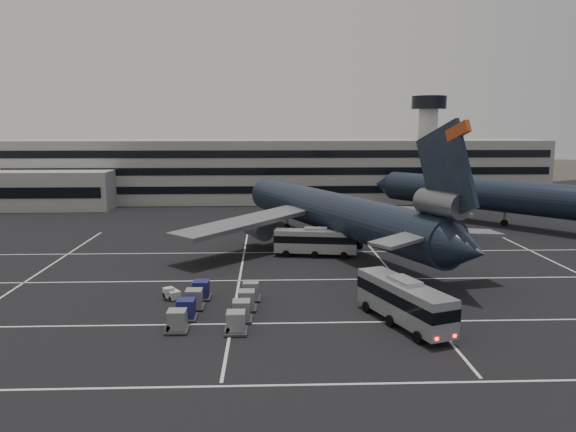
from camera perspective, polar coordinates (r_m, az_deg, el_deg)
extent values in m
plane|color=black|center=(60.22, 0.60, -7.56)|extent=(260.00, 260.00, 0.00)
cube|color=silver|center=(39.71, 2.19, -16.77)|extent=(90.00, 0.25, 0.01)
cube|color=silver|center=(50.74, 1.15, -10.82)|extent=(90.00, 0.25, 0.01)
cube|color=silver|center=(64.05, 0.43, -6.52)|extent=(90.00, 0.25, 0.01)
cube|color=silver|center=(77.61, -0.04, -3.71)|extent=(90.00, 0.25, 0.01)
cube|color=silver|center=(71.31, -24.64, -5.74)|extent=(0.25, 55.00, 0.01)
cube|color=silver|center=(66.00, -4.89, -6.08)|extent=(0.25, 55.00, 0.01)
cube|color=silver|center=(67.56, 10.63, -5.84)|extent=(0.25, 55.00, 0.01)
cube|color=silver|center=(75.49, 27.21, -5.12)|extent=(0.25, 55.00, 0.01)
cube|color=gray|center=(130.02, -0.92, 4.67)|extent=(120.00, 18.00, 14.00)
cube|color=black|center=(121.36, -0.82, 2.68)|extent=(118.00, 0.20, 1.60)
cube|color=black|center=(120.97, -0.83, 4.56)|extent=(118.00, 0.20, 1.60)
cube|color=black|center=(120.72, -0.83, 6.31)|extent=(118.00, 0.20, 1.60)
cube|color=gray|center=(127.41, -23.91, 2.42)|extent=(30.00, 10.00, 8.00)
cylinder|color=gray|center=(137.05, 13.94, 6.31)|extent=(4.40, 4.40, 22.00)
cylinder|color=black|center=(136.99, 14.13, 11.12)|extent=(8.00, 8.00, 3.00)
ellipsoid|color=#38332B|center=(236.31, -16.16, 2.11)|extent=(196.00, 140.00, 32.00)
ellipsoid|color=#38332B|center=(232.00, 5.99, 1.56)|extent=(252.00, 180.00, 44.00)
ellipsoid|color=#38332B|center=(255.37, 24.10, 2.52)|extent=(168.00, 120.00, 24.00)
cylinder|color=black|center=(79.48, 4.61, 0.39)|extent=(24.01, 46.34, 5.60)
cone|color=black|center=(102.81, -2.68, 2.43)|extent=(6.92, 6.34, 5.60)
cone|color=black|center=(58.43, 17.67, -3.26)|extent=(6.60, 6.58, 5.04)
cube|color=black|center=(59.92, 15.75, 4.30)|extent=(4.18, 8.91, 10.97)
cube|color=#A83D16|center=(58.61, 16.89, 8.26)|extent=(1.78, 3.19, 2.24)
cylinder|color=#595B60|center=(60.65, 15.30, 1.23)|extent=(4.84, 6.58, 2.70)
cube|color=slate|center=(59.01, 11.73, -2.30)|extent=(7.98, 6.94, 0.87)
cube|color=slate|center=(64.35, 17.73, -1.59)|extent=(7.98, 4.59, 0.87)
cube|color=slate|center=(76.09, -4.35, -0.62)|extent=(19.42, 19.47, 1.75)
cylinder|color=#595B60|center=(80.22, -3.10, -1.33)|extent=(4.64, 6.12, 2.70)
cube|color=slate|center=(88.04, 11.02, 0.58)|extent=(22.11, 5.94, 1.75)
cylinder|color=#595B60|center=(89.03, 8.29, -0.35)|extent=(4.64, 6.12, 2.70)
cylinder|color=slate|center=(93.42, -0.11, -0.11)|extent=(0.44, 0.44, 3.00)
cylinder|color=black|center=(93.70, -0.11, -1.11)|extent=(0.89, 1.21, 1.10)
cylinder|color=slate|center=(76.75, 3.25, -2.19)|extent=(0.44, 0.44, 3.00)
cylinder|color=black|center=(77.10, 3.24, -3.39)|extent=(0.89, 1.21, 1.10)
cylinder|color=slate|center=(79.96, 7.29, -1.79)|extent=(0.44, 0.44, 3.00)
cylinder|color=black|center=(80.29, 7.26, -2.94)|extent=(0.89, 1.21, 1.10)
cylinder|color=black|center=(103.99, 21.27, 1.88)|extent=(35.32, 40.23, 5.60)
cone|color=black|center=(117.83, 9.79, 3.18)|extent=(7.18, 7.05, 5.60)
cylinder|color=slate|center=(104.38, 21.17, 0.25)|extent=(0.44, 0.44, 3.00)
cylinder|color=black|center=(104.64, 21.12, -0.64)|extent=(1.09, 1.16, 1.10)
cube|color=#93959B|center=(50.71, 11.69, -8.42)|extent=(6.53, 11.98, 3.21)
cube|color=black|center=(50.59, 11.71, -8.00)|extent=(6.60, 12.05, 1.02)
cube|color=#93959B|center=(50.20, 11.76, -6.46)|extent=(2.70, 3.60, 0.37)
cylinder|color=black|center=(47.35, 13.07, -11.92)|extent=(0.67, 1.08, 1.03)
cylinder|color=black|center=(48.86, 15.69, -11.35)|extent=(0.67, 1.08, 1.03)
cylinder|color=black|center=(50.54, 10.35, -10.44)|extent=(0.67, 1.08, 1.03)
cylinder|color=black|center=(51.96, 12.88, -9.97)|extent=(0.67, 1.08, 1.03)
cylinder|color=black|center=(53.86, 7.97, -9.13)|extent=(0.67, 1.08, 1.03)
cylinder|color=black|center=(55.19, 10.41, -8.74)|extent=(0.67, 1.08, 1.03)
cube|color=#FF0C05|center=(46.12, 14.89, -11.98)|extent=(0.28, 0.17, 0.24)
cube|color=#FF0C05|center=(47.12, 16.59, -11.59)|extent=(0.28, 0.17, 0.24)
cube|color=#93959B|center=(75.11, 2.82, -2.57)|extent=(11.18, 4.15, 2.98)
cube|color=black|center=(75.03, 2.82, -2.30)|extent=(11.25, 4.22, 0.94)
cube|color=#93959B|center=(74.78, 2.83, -1.32)|extent=(3.19, 2.03, 0.35)
cylinder|color=black|center=(74.08, 5.70, -4.01)|extent=(0.99, 0.46, 0.95)
cylinder|color=black|center=(76.50, 5.74, -3.58)|extent=(0.99, 0.46, 0.95)
cylinder|color=black|center=(74.23, 2.74, -3.94)|extent=(0.99, 0.46, 0.95)
cylinder|color=black|center=(76.65, 2.87, -3.52)|extent=(0.99, 0.46, 0.95)
cylinder|color=black|center=(74.59, -0.20, -3.87)|extent=(0.99, 0.46, 0.95)
cylinder|color=black|center=(76.99, 0.03, -3.45)|extent=(0.99, 0.46, 0.95)
cube|color=silver|center=(58.50, -11.71, -7.76)|extent=(2.01, 2.25, 0.81)
cube|color=silver|center=(57.95, -11.54, -7.36)|extent=(1.28, 1.23, 0.45)
cylinder|color=black|center=(57.75, -11.86, -8.24)|extent=(0.45, 0.53, 0.51)
cylinder|color=black|center=(58.14, -10.96, -8.09)|extent=(0.45, 0.53, 0.51)
cylinder|color=black|center=(59.01, -12.44, -7.88)|extent=(0.45, 0.53, 0.51)
cylinder|color=black|center=(59.40, -11.56, -7.74)|extent=(0.45, 0.53, 0.51)
cube|color=#2D2D30|center=(49.69, -11.18, -11.25)|extent=(2.16, 2.43, 0.18)
cylinder|color=black|center=(49.71, -11.18, -11.31)|extent=(0.10, 0.20, 0.20)
cube|color=gray|center=(49.39, -11.21, -10.27)|extent=(1.73, 1.73, 1.62)
cube|color=#2D2D30|center=(48.64, -5.30, -11.57)|extent=(2.16, 2.43, 0.18)
cylinder|color=black|center=(48.66, -5.30, -11.63)|extent=(0.10, 0.20, 0.20)
cube|color=gray|center=(48.33, -5.32, -10.57)|extent=(1.73, 1.73, 1.62)
cube|color=#2D2D30|center=(52.45, -10.29, -10.11)|extent=(2.16, 2.43, 0.18)
cylinder|color=black|center=(52.47, -10.29, -10.17)|extent=(0.10, 0.20, 0.20)
cube|color=navy|center=(52.16, -10.32, -9.18)|extent=(1.73, 1.73, 1.62)
cube|color=#2D2D30|center=(51.45, -4.74, -10.37)|extent=(2.16, 2.43, 0.18)
cylinder|color=black|center=(51.47, -4.74, -10.44)|extent=(0.10, 0.20, 0.20)
cube|color=gray|center=(51.16, -4.75, -9.42)|extent=(1.73, 1.73, 1.62)
cube|color=#2D2D30|center=(55.23, -9.50, -9.08)|extent=(2.16, 2.43, 0.18)
cylinder|color=black|center=(55.25, -9.50, -9.14)|extent=(0.10, 0.20, 0.20)
cube|color=gray|center=(54.96, -9.53, -8.19)|extent=(1.73, 1.73, 1.62)
cube|color=#2D2D30|center=(54.29, -4.24, -9.31)|extent=(2.16, 2.43, 0.18)
cylinder|color=black|center=(54.31, -4.24, -9.37)|extent=(0.10, 0.20, 0.20)
cube|color=gray|center=(54.01, -4.25, -8.40)|extent=(1.73, 1.73, 1.62)
cube|color=#2D2D30|center=(58.04, -8.79, -8.15)|extent=(2.16, 2.43, 0.18)
cylinder|color=black|center=(58.06, -8.79, -8.21)|extent=(0.10, 0.20, 0.20)
cube|color=navy|center=(57.78, -8.81, -7.30)|extent=(1.73, 1.73, 1.62)
cube|color=#2D2D30|center=(57.14, -3.79, -8.34)|extent=(2.16, 2.43, 0.18)
cylinder|color=black|center=(57.16, -3.79, -8.40)|extent=(0.10, 0.20, 0.20)
cube|color=gray|center=(56.88, -3.80, -7.48)|extent=(1.73, 1.73, 1.62)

